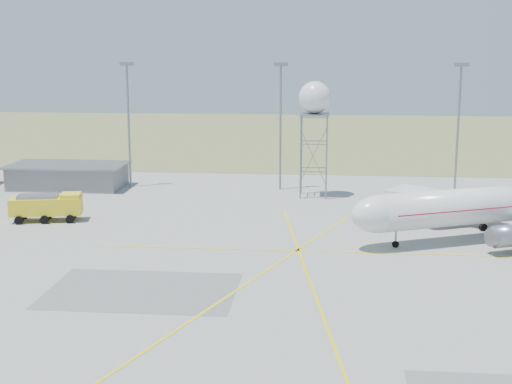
# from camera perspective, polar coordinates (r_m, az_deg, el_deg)

# --- Properties ---
(ground) EXTENTS (400.00, 400.00, 0.00)m
(ground) POSITION_cam_1_polar(r_m,az_deg,el_deg) (53.47, 8.43, -13.79)
(ground) COLOR #9C9C96
(ground) RESTS_ON ground
(grass_strip) EXTENTS (400.00, 120.00, 0.03)m
(grass_strip) POSITION_cam_1_polar(r_m,az_deg,el_deg) (189.72, 6.36, 4.50)
(grass_strip) COLOR #5A6638
(grass_strip) RESTS_ON ground
(building_grey) EXTENTS (19.00, 10.00, 3.90)m
(building_grey) POSITION_cam_1_polar(r_m,az_deg,el_deg) (121.70, -14.80, 1.25)
(building_grey) COLOR slate
(building_grey) RESTS_ON ground
(mast_a) EXTENTS (2.20, 0.50, 20.50)m
(mast_a) POSITION_cam_1_polar(r_m,az_deg,el_deg) (119.20, -10.18, 6.14)
(mast_a) COLOR slate
(mast_a) RESTS_ON ground
(mast_b) EXTENTS (2.20, 0.50, 20.50)m
(mast_b) POSITION_cam_1_polar(r_m,az_deg,el_deg) (115.04, 1.98, 6.13)
(mast_b) COLOR slate
(mast_b) RESTS_ON ground
(mast_c) EXTENTS (2.20, 0.50, 20.50)m
(mast_c) POSITION_cam_1_polar(r_m,az_deg,el_deg) (116.74, 15.90, 5.78)
(mast_c) COLOR slate
(mast_c) RESTS_ON ground
(airliner_main) EXTENTS (37.01, 34.48, 13.24)m
(airliner_main) POSITION_cam_1_polar(r_m,az_deg,el_deg) (90.39, 18.21, -1.04)
(airliner_main) COLOR silver
(airliner_main) RESTS_ON ground
(radar_tower) EXTENTS (4.92, 4.92, 17.81)m
(radar_tower) POSITION_cam_1_polar(r_m,az_deg,el_deg) (109.94, 4.68, 4.76)
(radar_tower) COLOR slate
(radar_tower) RESTS_ON ground
(fire_truck) EXTENTS (9.68, 5.12, 3.70)m
(fire_truck) POSITION_cam_1_polar(r_m,az_deg,el_deg) (98.91, -16.28, -1.23)
(fire_truck) COLOR yellow
(fire_truck) RESTS_ON ground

